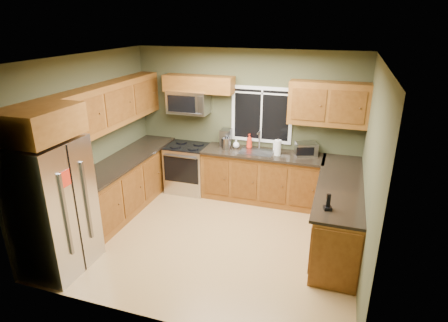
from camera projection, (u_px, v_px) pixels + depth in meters
The scene contains 29 objects.
floor at pixel (214, 237), 5.82m from camera, with size 4.20×4.20×0.00m, color #A87E49.
ceiling at pixel (212, 58), 4.85m from camera, with size 4.20×4.20×0.00m, color white.
back_wall at pixel (245, 124), 6.93m from camera, with size 4.20×4.20×0.00m, color #42442B.
front_wall at pixel (153, 215), 3.73m from camera, with size 4.20×4.20×0.00m, color #42442B.
left_wall at pixel (89, 142), 5.94m from camera, with size 3.60×3.60×0.00m, color #42442B.
right_wall at pixel (369, 174), 4.73m from camera, with size 3.60×3.60×0.00m, color #42442B.
window at pixel (262, 115), 6.76m from camera, with size 1.12×0.03×1.02m.
base_cabinets_left at pixel (127, 184), 6.60m from camera, with size 0.60×2.65×0.90m, color brown.
countertop_left at pixel (125, 159), 6.42m from camera, with size 0.65×2.65×0.04m, color black.
base_cabinets_back at pixel (262, 177), 6.87m from camera, with size 2.17×0.60×0.90m, color brown.
countertop_back at pixel (263, 154), 6.68m from camera, with size 2.17×0.65×0.04m, color black.
base_cabinets_peninsula at pixel (339, 213), 5.62m from camera, with size 0.60×2.52×0.90m.
countertop_peninsula at pixel (340, 184), 5.47m from camera, with size 0.65×2.50×0.04m, color black.
upper_cabinets_left at pixel (111, 105), 6.13m from camera, with size 0.33×2.65×0.72m, color brown.
upper_cabinets_back_left at pixel (199, 84), 6.77m from camera, with size 1.30×0.33×0.30m, color brown.
upper_cabinets_back_right at pixel (328, 104), 6.18m from camera, with size 1.30×0.33×0.72m, color brown.
upper_cabinet_over_fridge at pixel (38, 123), 4.43m from camera, with size 0.72×0.90×0.38m, color brown.
refrigerator at pixel (54, 207), 4.84m from camera, with size 0.74×0.90×1.80m.
range at pixel (188, 168), 7.26m from camera, with size 0.76×0.69×0.94m.
microwave at pixel (188, 102), 6.92m from camera, with size 0.76×0.41×0.42m.
sink at pixel (257, 151), 6.71m from camera, with size 0.60×0.42×0.36m.
toaster_oven at pixel (306, 149), 6.52m from camera, with size 0.43×0.38×0.22m.
coffee_maker at pixel (226, 138), 6.98m from camera, with size 0.20×0.26×0.32m.
kettle at pixel (226, 143), 6.80m from camera, with size 0.18×0.18×0.26m.
paper_towel_roll at pixel (278, 148), 6.51m from camera, with size 0.15×0.15×0.30m.
soap_bottle_a at pixel (249, 141), 6.86m from camera, with size 0.10×0.10×0.27m, color red.
soap_bottle_b at pixel (277, 145), 6.76m from camera, with size 0.09×0.09×0.20m, color white.
soap_bottle_c at pixel (236, 144), 6.89m from camera, with size 0.12×0.12×0.15m, color white.
cordless_phone at pixel (328, 205), 4.68m from camera, with size 0.12×0.12×0.22m.
Camera 1 is at (1.69, -4.71, 3.20)m, focal length 30.00 mm.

